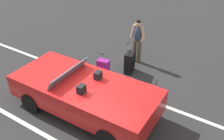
% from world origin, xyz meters
% --- Properties ---
extents(ground_plane, '(80.00, 80.00, 0.00)m').
position_xyz_m(ground_plane, '(0.00, 0.00, 0.00)').
color(ground_plane, '#28282B').
extents(lot_line_near, '(18.00, 0.12, 0.01)m').
position_xyz_m(lot_line_near, '(0.00, -1.36, 0.00)').
color(lot_line_near, silver).
rests_on(lot_line_near, ground_plane).
extents(lot_line_mid, '(18.00, 0.12, 0.01)m').
position_xyz_m(lot_line_mid, '(0.00, 1.34, 0.00)').
color(lot_line_mid, silver).
rests_on(lot_line_mid, ground_plane).
extents(convertible_car, '(4.17, 1.89, 1.24)m').
position_xyz_m(convertible_car, '(0.21, 0.00, 0.59)').
color(convertible_car, red).
rests_on(convertible_car, ground_plane).
extents(suitcase_large_black, '(0.40, 0.54, 1.11)m').
position_xyz_m(suitcase_large_black, '(-0.05, -2.46, 0.37)').
color(suitcase_large_black, black).
rests_on(suitcase_large_black, ground_plane).
extents(suitcase_medium_bright, '(0.42, 0.28, 0.90)m').
position_xyz_m(suitcase_medium_bright, '(0.56, -1.73, 0.31)').
color(suitcase_medium_bright, '#991E8C').
rests_on(suitcase_medium_bright, ground_plane).
extents(duffel_bag, '(0.42, 0.67, 0.34)m').
position_xyz_m(duffel_bag, '(-0.50, -1.60, 0.16)').
color(duffel_bag, '#1E479E').
rests_on(duffel_bag, ground_plane).
extents(traveler_person, '(0.60, 0.23, 1.65)m').
position_xyz_m(traveler_person, '(0.08, -3.23, 0.93)').
color(traveler_person, '#4C3F2D').
rests_on(traveler_person, ground_plane).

